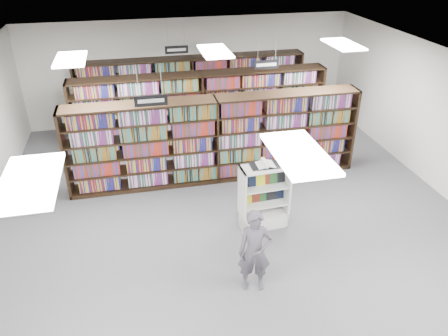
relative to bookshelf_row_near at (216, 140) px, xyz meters
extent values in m
plane|color=#49494D|center=(0.00, -2.00, -1.05)|extent=(12.00, 12.00, 0.00)
cube|color=white|center=(0.00, -2.00, 2.15)|extent=(10.00, 12.00, 0.10)
cube|color=silver|center=(0.00, 4.00, 0.55)|extent=(10.00, 0.10, 3.20)
cube|color=black|center=(0.00, 0.00, 0.00)|extent=(7.00, 0.60, 2.10)
cube|color=maroon|center=(0.00, 0.00, 0.00)|extent=(6.88, 0.42, 1.98)
cube|color=black|center=(0.00, 2.00, 0.00)|extent=(7.00, 0.60, 2.10)
cube|color=maroon|center=(0.00, 2.00, 0.00)|extent=(6.88, 0.42, 1.98)
cube|color=black|center=(0.00, 3.70, 0.00)|extent=(7.00, 0.60, 2.10)
cube|color=maroon|center=(0.00, 3.70, 0.00)|extent=(6.88, 0.42, 1.98)
cylinder|color=#B2B2B7|center=(-1.73, -1.00, 1.86)|extent=(0.01, 0.01, 0.58)
cylinder|color=#B2B2B7|center=(-1.27, -1.00, 1.86)|extent=(0.01, 0.01, 0.58)
cube|color=black|center=(-1.50, -1.00, 1.46)|extent=(0.65, 0.02, 0.22)
cube|color=white|center=(-1.50, -1.01, 1.46)|extent=(0.52, 0.00, 0.08)
cylinder|color=#B2B2B7|center=(1.27, 1.00, 1.86)|extent=(0.01, 0.01, 0.58)
cylinder|color=#B2B2B7|center=(1.73, 1.00, 1.86)|extent=(0.01, 0.01, 0.58)
cube|color=black|center=(1.50, 1.00, 1.46)|extent=(0.65, 0.02, 0.22)
cube|color=white|center=(1.50, 0.99, 1.46)|extent=(0.52, 0.00, 0.08)
cylinder|color=#B2B2B7|center=(-0.73, 3.00, 1.86)|extent=(0.01, 0.01, 0.58)
cylinder|color=#B2B2B7|center=(-0.27, 3.00, 1.86)|extent=(0.01, 0.01, 0.58)
cube|color=black|center=(-0.50, 3.00, 1.46)|extent=(0.65, 0.02, 0.22)
cube|color=white|center=(-0.50, 2.99, 1.46)|extent=(0.52, 0.00, 0.08)
cube|color=white|center=(-3.00, -5.00, 2.11)|extent=(0.60, 1.20, 0.04)
cube|color=white|center=(0.00, -5.00, 2.11)|extent=(0.60, 1.20, 0.04)
cube|color=white|center=(-3.00, 0.00, 2.11)|extent=(0.60, 1.20, 0.04)
cube|color=white|center=(0.00, 0.00, 2.11)|extent=(0.60, 1.20, 0.04)
cube|color=white|center=(3.00, 0.00, 2.11)|extent=(0.60, 1.20, 0.04)
cube|color=silver|center=(0.56, -2.12, -0.90)|extent=(1.02, 0.56, 0.30)
cube|color=silver|center=(0.09, -2.15, -0.36)|extent=(0.07, 0.50, 1.38)
cube|color=silver|center=(1.04, -2.09, -0.36)|extent=(0.07, 0.50, 1.38)
cube|color=silver|center=(0.55, -1.89, -0.36)|extent=(0.99, 0.09, 1.38)
cube|color=silver|center=(0.56, -2.12, 0.32)|extent=(1.02, 0.56, 0.03)
cube|color=silver|center=(0.56, -2.12, -0.51)|extent=(0.94, 0.51, 0.02)
cube|color=silver|center=(0.56, -2.12, -0.11)|extent=(0.94, 0.51, 0.02)
cube|color=black|center=(0.19, -2.10, 0.05)|extent=(0.20, 0.08, 0.30)
cube|color=black|center=(0.34, -2.09, 0.05)|extent=(0.20, 0.08, 0.30)
cube|color=yellow|center=(0.48, -2.08, 0.05)|extent=(0.20, 0.08, 0.30)
cube|color=maroon|center=(0.63, -2.07, 0.05)|extent=(0.20, 0.08, 0.30)
cube|color=#1F5021|center=(0.78, -2.06, 0.05)|extent=(0.20, 0.08, 0.30)
cube|color=black|center=(0.93, -2.05, 0.05)|extent=(0.20, 0.08, 0.30)
cube|color=yellow|center=(0.21, -2.10, -0.36)|extent=(0.22, 0.07, 0.28)
cube|color=maroon|center=(0.38, -2.08, -0.36)|extent=(0.22, 0.07, 0.28)
cube|color=#1F5021|center=(0.56, -2.07, -0.36)|extent=(0.22, 0.07, 0.28)
cube|color=black|center=(0.74, -2.06, -0.36)|extent=(0.22, 0.07, 0.28)
cube|color=black|center=(0.91, -2.05, -0.36)|extent=(0.22, 0.07, 0.28)
cube|color=black|center=(0.58, -2.08, 0.34)|extent=(0.63, 0.37, 0.02)
cube|color=white|center=(0.43, -2.08, 0.35)|extent=(0.28, 0.34, 0.05)
cube|color=white|center=(0.73, -2.08, 0.35)|extent=(0.28, 0.34, 0.07)
cylinder|color=white|center=(0.56, -2.08, 0.39)|extent=(0.10, 0.32, 0.10)
imported|color=#4E4A55|center=(-0.13, -3.85, -0.28)|extent=(0.63, 0.47, 1.55)
camera|label=1|loc=(-1.86, -9.29, 4.44)|focal=35.00mm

